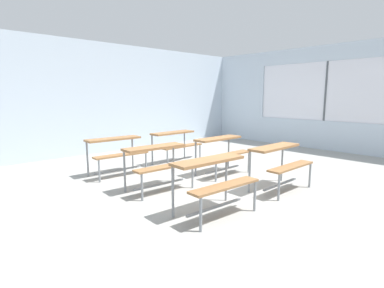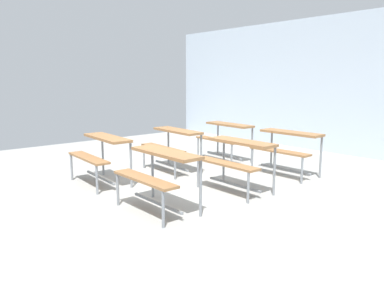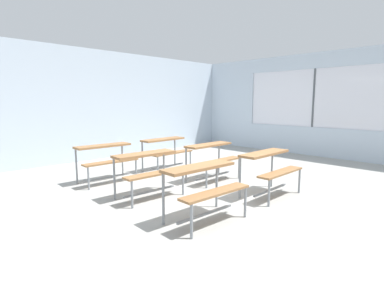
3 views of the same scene
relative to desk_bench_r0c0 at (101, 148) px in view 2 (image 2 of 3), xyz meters
name	(u,v)px [view 2 (image 2 of 3)]	position (x,y,z in m)	size (l,w,h in m)	color
ground	(172,190)	(0.95, 0.65, -0.59)	(10.00, 9.00, 0.05)	#9E9E99
wall_back	(333,85)	(0.95, 5.15, 0.94)	(10.00, 0.12, 3.00)	silver
desk_bench_r0c0	(101,148)	(0.00, 0.00, 0.00)	(1.13, 0.65, 0.74)	olive
desk_bench_r0c1	(159,166)	(1.59, -0.04, 0.00)	(1.10, 0.59, 0.74)	olive
desk_bench_r1c0	(172,140)	(0.08, 1.35, 0.00)	(1.13, 0.65, 0.74)	olive
desk_bench_r1c1	(236,153)	(1.64, 1.31, 0.00)	(1.10, 0.59, 0.74)	olive
desk_bench_r2c0	(225,133)	(0.04, 2.72, 0.00)	(1.13, 0.64, 0.74)	olive
desk_bench_r2c1	(287,142)	(1.56, 2.67, 0.00)	(1.11, 0.61, 0.74)	olive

